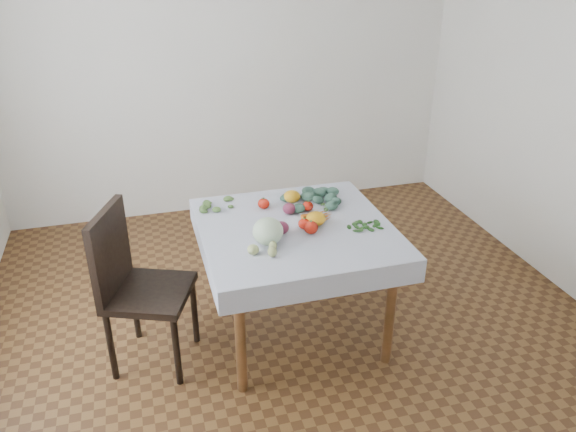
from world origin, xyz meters
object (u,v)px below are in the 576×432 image
(chair, at_px, (133,279))
(carrot_bunch, at_px, (320,218))
(heirloom_back, at_px, (292,196))
(cabbage, at_px, (268,231))
(table, at_px, (296,241))

(chair, bearing_deg, carrot_bunch, 2.74)
(chair, relative_size, heirloom_back, 8.96)
(chair, distance_m, cabbage, 0.82)
(heirloom_back, bearing_deg, cabbage, -119.72)
(cabbage, distance_m, heirloom_back, 0.57)
(chair, bearing_deg, heirloom_back, 18.60)
(table, distance_m, carrot_bunch, 0.21)
(table, relative_size, cabbage, 5.80)
(table, distance_m, cabbage, 0.32)
(cabbage, xyz_separation_m, carrot_bunch, (0.38, 0.20, -0.06))
(chair, bearing_deg, cabbage, -11.02)
(table, distance_m, heirloom_back, 0.38)
(carrot_bunch, bearing_deg, heirloom_back, 107.16)
(cabbage, relative_size, heirloom_back, 1.57)
(cabbage, bearing_deg, heirloom_back, 60.28)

